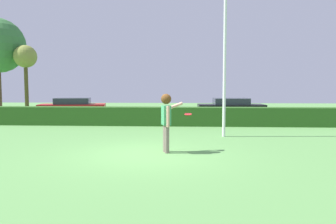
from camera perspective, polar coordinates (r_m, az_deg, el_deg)
name	(u,v)px	position (r m, az deg, el deg)	size (l,w,h in m)	color
ground_plane	(148,154)	(9.67, -3.62, -7.39)	(60.00, 60.00, 0.00)	#5B934B
person	(166,116)	(9.73, -0.27, -0.70)	(0.66, 0.71, 1.77)	slate
frisbee	(188,114)	(10.03, 3.56, -0.39)	(0.23, 0.23, 0.06)	red
lamppost	(225,56)	(13.06, 9.94, 9.69)	(0.24, 0.24, 5.75)	silver
hedge_row	(164,116)	(16.60, -0.70, -0.76)	(24.08, 0.90, 0.94)	#2A561C
parked_car_red	(73,106)	(22.20, -16.40, 0.94)	(4.45, 2.48, 1.25)	#B21E1E
parked_car_black	(231,107)	(21.28, 10.98, 0.90)	(4.27, 1.94, 1.25)	black
oak_tree	(25,58)	(26.49, -23.77, 8.64)	(1.66, 1.66, 5.05)	#504921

